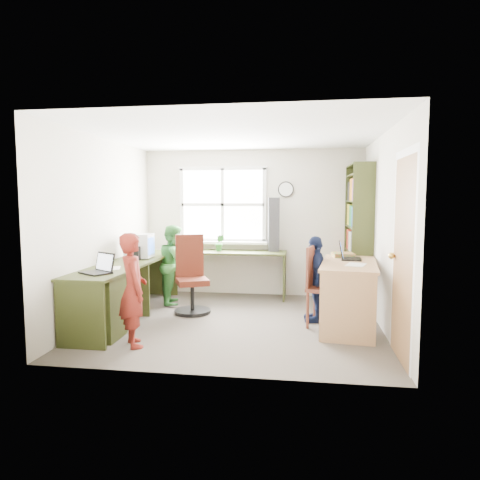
{
  "coord_description": "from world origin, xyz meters",
  "views": [
    {
      "loc": [
        0.8,
        -5.36,
        1.6
      ],
      "look_at": [
        0.0,
        0.25,
        1.05
      ],
      "focal_mm": 32.0,
      "sensor_mm": 36.0,
      "label": 1
    }
  ],
  "objects": [
    {
      "name": "l_desk",
      "position": [
        -1.31,
        -0.28,
        0.46
      ],
      "size": [
        2.38,
        2.95,
        0.75
      ],
      "color": "#2D3415",
      "rests_on": "ground"
    },
    {
      "name": "laptop_right",
      "position": [
        1.4,
        0.29,
        0.87
      ],
      "size": [
        0.31,
        0.36,
        0.23
      ],
      "rotation": [
        0.0,
        0.0,
        1.5
      ],
      "color": "black",
      "rests_on": "right_desk"
    },
    {
      "name": "bookshelf",
      "position": [
        1.65,
        1.19,
        1.0
      ],
      "size": [
        0.3,
        1.02,
        2.1
      ],
      "color": "#2D3415",
      "rests_on": "ground"
    },
    {
      "name": "person_navy",
      "position": [
        0.99,
        0.22,
        0.56
      ],
      "size": [
        0.31,
        0.67,
        1.12
      ],
      "primitive_type": "imported",
      "rotation": [
        0.0,
        0.0,
        -1.52
      ],
      "color": "#141D3E",
      "rests_on": "ground"
    },
    {
      "name": "crt_monitor",
      "position": [
        -1.48,
        0.44,
        0.93
      ],
      "size": [
        0.37,
        0.33,
        0.35
      ],
      "rotation": [
        0.0,
        0.0,
        0.04
      ],
      "color": "silver",
      "rests_on": "l_desk"
    },
    {
      "name": "speaker_b",
      "position": [
        -1.47,
        0.75,
        0.84
      ],
      "size": [
        0.1,
        0.1,
        0.18
      ],
      "rotation": [
        0.0,
        0.0,
        0.09
      ],
      "color": "black",
      "rests_on": "l_desk"
    },
    {
      "name": "swivel_chair",
      "position": [
        -0.72,
        0.42,
        0.47
      ],
      "size": [
        0.67,
        0.67,
        1.09
      ],
      "rotation": [
        0.0,
        0.0,
        0.43
      ],
      "color": "black",
      "rests_on": "ground"
    },
    {
      "name": "room",
      "position": [
        0.01,
        0.1,
        1.22
      ],
      "size": [
        3.64,
        3.44,
        2.44
      ],
      "color": "#403A32",
      "rests_on": "ground"
    },
    {
      "name": "game_box",
      "position": [
        1.37,
        0.53,
        0.84
      ],
      "size": [
        0.31,
        0.31,
        0.05
      ],
      "rotation": [
        0.0,
        0.0,
        0.13
      ],
      "color": "red",
      "rests_on": "right_desk"
    },
    {
      "name": "person_red",
      "position": [
        -0.99,
        -1.02,
        0.62
      ],
      "size": [
        0.49,
        0.54,
        1.24
      ],
      "primitive_type": "imported",
      "rotation": [
        0.0,
        0.0,
        2.14
      ],
      "color": "maroon",
      "rests_on": "ground"
    },
    {
      "name": "speaker_a",
      "position": [
        -1.45,
        0.23,
        0.84
      ],
      "size": [
        0.1,
        0.1,
        0.19
      ],
      "rotation": [
        0.0,
        0.0,
        0.02
      ],
      "color": "black",
      "rests_on": "l_desk"
    },
    {
      "name": "paper_b",
      "position": [
        1.45,
        -0.18,
        0.82
      ],
      "size": [
        0.29,
        0.35,
        0.0
      ],
      "rotation": [
        0.0,
        0.0,
        -0.31
      ],
      "color": "beige",
      "rests_on": "right_desk"
    },
    {
      "name": "cd_tower",
      "position": [
        0.37,
        1.51,
        1.18
      ],
      "size": [
        0.2,
        0.18,
        0.87
      ],
      "rotation": [
        0.0,
        0.0,
        0.16
      ],
      "color": "black",
      "rests_on": "l_desk"
    },
    {
      "name": "laptop_left",
      "position": [
        -1.48,
        -0.8,
        0.8
      ],
      "size": [
        0.43,
        0.41,
        0.23
      ],
      "rotation": [
        0.0,
        0.0,
        -0.55
      ],
      "color": "black",
      "rests_on": "l_desk"
    },
    {
      "name": "potted_plant",
      "position": [
        -0.5,
        1.4,
        0.89
      ],
      "size": [
        0.16,
        0.14,
        0.27
      ],
      "primitive_type": "imported",
      "rotation": [
        0.0,
        0.0,
        -0.13
      ],
      "color": "#2C6E2E",
      "rests_on": "l_desk"
    },
    {
      "name": "paper_a",
      "position": [
        -1.48,
        -0.47,
        0.75
      ],
      "size": [
        0.28,
        0.33,
        0.0
      ],
      "rotation": [
        0.0,
        0.0,
        0.36
      ],
      "color": "beige",
      "rests_on": "l_desk"
    },
    {
      "name": "right_desk",
      "position": [
        1.4,
        0.03,
        0.59
      ],
      "size": [
        0.81,
        1.48,
        0.81
      ],
      "rotation": [
        0.0,
        0.0,
        -0.12
      ],
      "color": "#A17850",
      "rests_on": "ground"
    },
    {
      "name": "wooden_chair",
      "position": [
        1.05,
        0.01,
        0.54
      ],
      "size": [
        0.53,
        0.53,
        1.0
      ],
      "rotation": [
        0.0,
        0.0,
        -0.26
      ],
      "color": "brown",
      "rests_on": "ground"
    },
    {
      "name": "person_green",
      "position": [
        -1.1,
        0.88,
        0.6
      ],
      "size": [
        0.57,
        0.67,
        1.2
      ],
      "primitive_type": "imported",
      "rotation": [
        0.0,
        0.0,
        1.79
      ],
      "color": "#317C31",
      "rests_on": "ground"
    }
  ]
}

